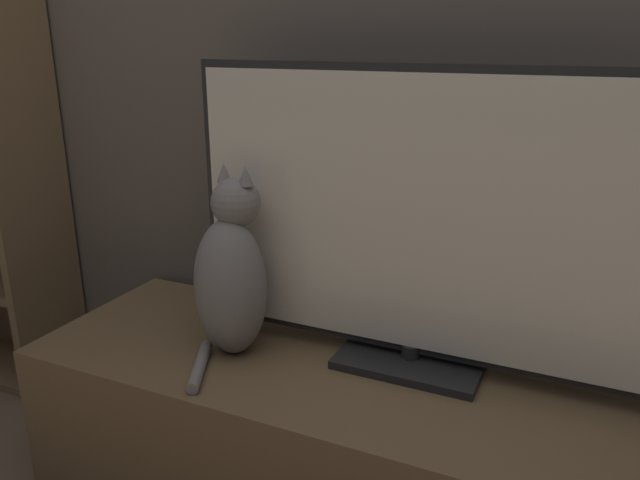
% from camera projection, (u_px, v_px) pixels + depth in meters
% --- Properties ---
extents(tv_stand, '(1.55, 0.55, 0.40)m').
position_uv_depth(tv_stand, '(342.00, 440.00, 1.54)').
color(tv_stand, brown).
rests_on(tv_stand, ground_plane).
extents(tv, '(1.10, 0.20, 0.69)m').
position_uv_depth(tv, '(417.00, 226.00, 1.38)').
color(tv, black).
rests_on(tv, tv_stand).
extents(cat, '(0.21, 0.32, 0.46)m').
position_uv_depth(cat, '(232.00, 277.00, 1.50)').
color(cat, gray).
rests_on(cat, tv_stand).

